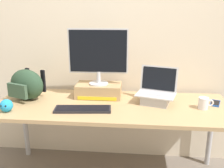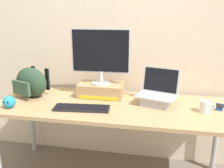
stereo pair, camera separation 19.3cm
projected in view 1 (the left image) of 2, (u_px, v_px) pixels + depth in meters
The scene contains 10 objects.
back_wall at pixel (117, 30), 2.40m from camera, with size 7.00×0.10×2.60m, color beige.
desk at pixel (112, 112), 2.14m from camera, with size 1.98×0.73×0.73m.
toner_box_yellow at pixel (99, 90), 2.30m from camera, with size 0.41×0.23×0.12m.
desktop_monitor at pixel (98, 54), 2.20m from camera, with size 0.52×0.17×0.50m.
open_laptop at pixel (156, 96), 2.14m from camera, with size 0.37×0.31×0.30m.
external_keyboard at pixel (83, 109), 2.00m from camera, with size 0.46×0.18×0.02m.
messenger_backpack at pixel (27, 85), 2.21m from camera, with size 0.38×0.31×0.27m.
coffee_mug at pixel (204, 103), 2.02m from camera, with size 0.12×0.08×0.09m.
cell_phone at pixel (215, 103), 2.13m from camera, with size 0.12×0.17×0.01m.
plush_toy at pixel (6, 106), 1.96m from camera, with size 0.10×0.10×0.10m.
Camera 1 is at (0.18, -1.97, 1.50)m, focal length 40.35 mm.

